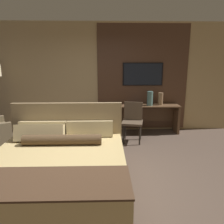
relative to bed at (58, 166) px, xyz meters
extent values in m
plane|color=#4C3D33|center=(0.44, 0.15, -0.31)|extent=(16.00, 16.00, 0.00)
cube|color=tan|center=(0.44, 2.75, 1.09)|extent=(7.20, 0.06, 2.80)
cube|color=#4C3323|center=(1.68, 2.71, 1.09)|extent=(2.34, 0.03, 2.70)
cube|color=#33281E|center=(0.01, -0.12, -0.20)|extent=(1.91, 1.97, 0.22)
cube|color=tan|center=(0.01, -0.12, 0.05)|extent=(1.97, 2.03, 0.29)
cube|color=#422D1E|center=(0.01, -0.78, 0.21)|extent=(1.99, 0.71, 0.02)
cube|color=#7F6B4C|center=(0.01, 0.93, 0.24)|extent=(2.01, 0.08, 1.10)
cube|color=tan|center=(-0.42, 0.79, 0.34)|extent=(0.83, 0.23, 0.31)
cube|color=tan|center=(0.43, 0.79, 0.34)|extent=(0.83, 0.23, 0.31)
cube|color=tan|center=(-0.42, 0.58, 0.34)|extent=(0.83, 0.25, 0.32)
cylinder|color=#4C3823|center=(0.01, 0.38, 0.28)|extent=(1.28, 0.17, 0.17)
cube|color=brown|center=(1.68, 2.45, 0.41)|extent=(1.84, 0.46, 0.03)
cube|color=brown|center=(0.79, 2.45, 0.04)|extent=(0.06, 0.41, 0.70)
cube|color=brown|center=(2.57, 2.45, 0.04)|extent=(0.06, 0.41, 0.70)
cube|color=brown|center=(1.68, 2.66, 0.11)|extent=(1.72, 0.02, 0.35)
cube|color=black|center=(1.68, 2.68, 1.20)|extent=(1.04, 0.04, 0.58)
cube|color=black|center=(1.68, 2.65, 1.20)|extent=(0.97, 0.01, 0.54)
cube|color=#4C3D2D|center=(1.33, 1.79, 0.15)|extent=(0.54, 0.52, 0.05)
cube|color=#4C3D2D|center=(1.37, 1.98, 0.39)|extent=(0.44, 0.19, 0.42)
cylinder|color=black|center=(1.11, 1.66, -0.09)|extent=(0.04, 0.04, 0.44)
cylinder|color=black|center=(1.47, 1.58, -0.09)|extent=(0.04, 0.04, 0.44)
cylinder|color=black|center=(1.18, 2.00, -0.09)|extent=(0.04, 0.04, 0.44)
cylinder|color=black|center=(1.55, 1.93, -0.09)|extent=(0.04, 0.04, 0.44)
cylinder|color=#282623|center=(-1.90, 2.23, -0.29)|extent=(0.28, 0.28, 0.03)
cylinder|color=#4C706B|center=(1.84, 2.41, 0.61)|extent=(0.15, 0.15, 0.35)
cylinder|color=#846647|center=(2.13, 2.47, 0.59)|extent=(0.13, 0.13, 0.31)
cube|color=navy|center=(1.51, 2.48, 0.44)|extent=(0.26, 0.21, 0.03)
camera|label=1|loc=(0.73, -3.01, 1.55)|focal=35.00mm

